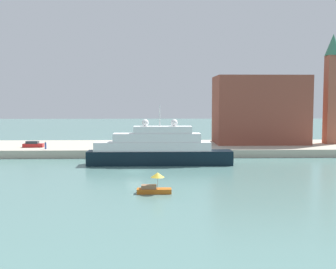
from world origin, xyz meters
name	(u,v)px	position (x,y,z in m)	size (l,w,h in m)	color
ground	(135,172)	(0.00, 0.00, 0.00)	(400.00, 400.00, 0.00)	slate
quay_dock	(141,148)	(0.00, 27.00, 0.82)	(110.00, 22.00, 1.65)	#B7AD99
large_yacht	(158,149)	(3.87, 7.41, 2.84)	(26.43, 4.00, 10.99)	black
small_motorboat	(154,186)	(3.34, -16.45, 0.98)	(4.38, 1.76, 2.68)	#C66019
harbor_building	(260,110)	(27.99, 29.67, 9.53)	(21.09, 11.99, 15.77)	brown
bell_tower	(332,84)	(44.47, 28.23, 15.54)	(3.76, 3.76, 25.37)	#93513D
parked_car	(33,145)	(-23.06, 22.14, 2.22)	(4.32, 1.61, 1.33)	#B21E1E
person_figure	(46,145)	(-19.50, 18.77, 2.38)	(0.36, 0.36, 1.59)	#334C8C
mooring_bollard	(163,148)	(4.93, 17.00, 2.07)	(0.41, 0.41, 0.84)	black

